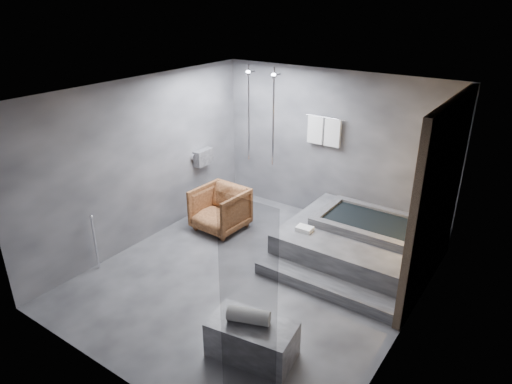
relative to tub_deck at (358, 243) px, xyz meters
The scene contains 7 objects.
room 2.02m from the tub_deck, 118.47° to the right, with size 5.00×5.04×2.82m.
tub_deck is the anchor object (origin of this frame).
tub_step 1.19m from the tub_deck, 90.00° to the right, with size 2.20×0.36×0.18m, color #363639.
concrete_bench 2.80m from the tub_deck, 92.74° to the right, with size 1.02×0.56×0.46m, color #353538.
driftwood_chair 2.51m from the tub_deck, 167.82° to the right, with size 0.85×0.87×0.79m, color #472511.
rolled_towel 2.82m from the tub_deck, 93.72° to the right, with size 0.18×0.18×0.50m, color silver.
deck_towel 0.93m from the tub_deck, 142.27° to the right, with size 0.26×0.19×0.07m, color white.
Camera 1 is at (3.37, -4.81, 3.99)m, focal length 32.00 mm.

